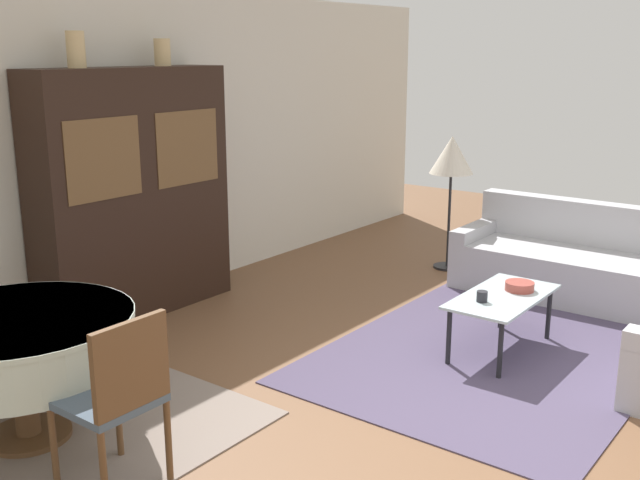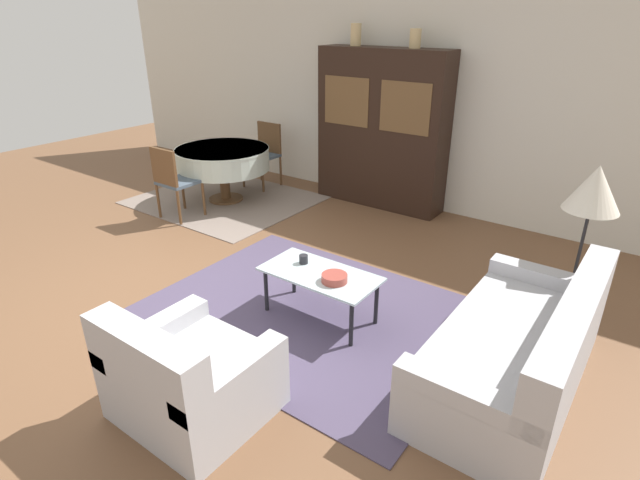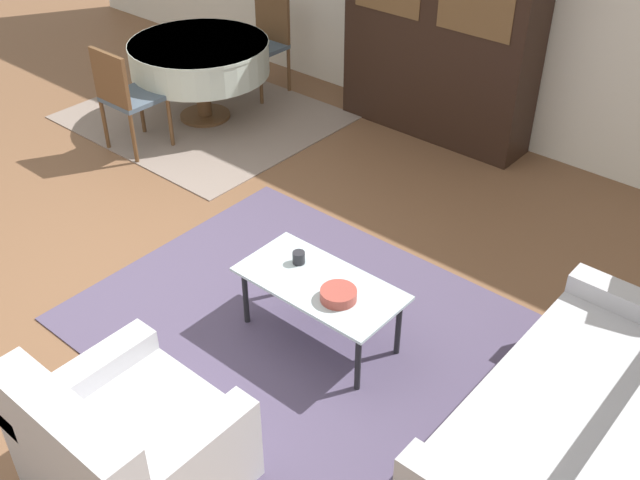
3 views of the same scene
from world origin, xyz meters
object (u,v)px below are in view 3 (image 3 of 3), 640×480
at_px(dining_chair_far, 265,39).
at_px(coffee_table, 320,288).
at_px(display_cabinet, 441,23).
at_px(dining_chair_near, 125,94).
at_px(bowl, 338,295).
at_px(dining_table, 200,58).
at_px(cup, 299,258).
at_px(couch, 584,429).
at_px(armchair, 126,446).

bearing_deg(dining_chair_far, coffee_table, 138.81).
distance_m(display_cabinet, dining_chair_far, 1.90).
height_order(coffee_table, dining_chair_near, dining_chair_near).
bearing_deg(dining_chair_near, bowl, -15.25).
bearing_deg(dining_chair_near, dining_table, 90.00).
xyz_separation_m(display_cabinet, dining_chair_far, (-1.81, -0.33, -0.48)).
distance_m(dining_table, cup, 3.07).
height_order(couch, bowl, couch).
distance_m(couch, display_cabinet, 3.90).
xyz_separation_m(coffee_table, dining_table, (-2.86, 1.64, 0.21)).
relative_size(couch, display_cabinet, 0.91).
bearing_deg(dining_chair_near, dining_chair_far, 90.00).
xyz_separation_m(display_cabinet, cup, (0.82, -2.77, -0.55)).
bearing_deg(armchair, bowl, 82.24).
distance_m(dining_table, dining_chair_far, 0.86).
distance_m(coffee_table, display_cabinet, 3.08).
distance_m(dining_chair_far, cup, 3.59).
bearing_deg(coffee_table, armchair, -90.27).
relative_size(dining_chair_near, bowl, 4.37).
distance_m(couch, coffee_table, 1.65).
distance_m(couch, armchair, 2.26).
bearing_deg(dining_chair_far, cup, 137.20).
relative_size(armchair, bowl, 4.29).
bearing_deg(coffee_table, dining_chair_far, 138.81).
height_order(display_cabinet, dining_chair_near, display_cabinet).
distance_m(display_cabinet, bowl, 3.18).
bearing_deg(coffee_table, cup, 164.69).
bearing_deg(display_cabinet, dining_table, -146.66).
distance_m(dining_table, dining_chair_near, 0.86).
height_order(display_cabinet, dining_chair_far, display_cabinet).
distance_m(dining_chair_near, dining_chair_far, 1.72).
relative_size(coffee_table, dining_table, 0.79).
xyz_separation_m(coffee_table, bowl, (0.18, -0.05, 0.08)).
bearing_deg(coffee_table, dining_chair_near, 164.77).
height_order(dining_chair_far, cup, dining_chair_far).
xyz_separation_m(coffee_table, cup, (-0.22, 0.06, 0.09)).
bearing_deg(cup, armchair, -81.81).
distance_m(coffee_table, dining_chair_far, 3.80).
distance_m(couch, dining_chair_far, 5.10).
height_order(armchair, bowl, armchair).
distance_m(armchair, dining_table, 4.21).
height_order(coffee_table, cup, cup).
height_order(armchair, dining_chair_far, dining_chair_far).
height_order(dining_chair_near, cup, dining_chair_near).
xyz_separation_m(couch, cup, (-1.87, -0.04, 0.19)).
bearing_deg(cup, display_cabinet, 106.58).
distance_m(dining_chair_near, bowl, 3.15).
xyz_separation_m(couch, bowl, (-1.46, -0.16, 0.18)).
bearing_deg(cup, couch, 1.33).
bearing_deg(dining_chair_far, dining_table, 90.00).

